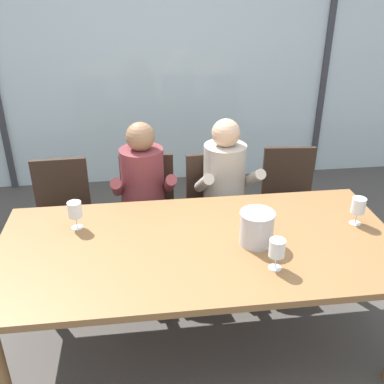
{
  "coord_description": "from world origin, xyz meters",
  "views": [
    {
      "loc": [
        -0.31,
        -2.1,
        2.16
      ],
      "look_at": [
        0.0,
        0.35,
        0.89
      ],
      "focal_mm": 41.34,
      "sensor_mm": 36.0,
      "label": 1
    }
  ],
  "objects_px": {
    "chair_right_of_center": "(289,194)",
    "ice_bucket_primary": "(257,227)",
    "chair_near_curtain": "(62,208)",
    "chair_center": "(215,201)",
    "person_beige_jumper": "(227,187)",
    "wine_glass_by_left_taster": "(75,211)",
    "wine_glass_center_pour": "(277,249)",
    "dining_table": "(200,252)",
    "chair_left_of_center": "(148,202)",
    "person_maroon_top": "(144,192)",
    "wine_glass_near_bucket": "(358,207)"
  },
  "relations": [
    {
      "from": "person_maroon_top",
      "to": "wine_glass_center_pour",
      "type": "relative_size",
      "value": 6.79
    },
    {
      "from": "chair_center",
      "to": "chair_right_of_center",
      "type": "distance_m",
      "value": 0.63
    },
    {
      "from": "dining_table",
      "to": "ice_bucket_primary",
      "type": "bearing_deg",
      "value": -6.8
    },
    {
      "from": "dining_table",
      "to": "person_beige_jumper",
      "type": "bearing_deg",
      "value": 68.47
    },
    {
      "from": "chair_left_of_center",
      "to": "person_maroon_top",
      "type": "bearing_deg",
      "value": -96.6
    },
    {
      "from": "chair_center",
      "to": "person_maroon_top",
      "type": "height_order",
      "value": "person_maroon_top"
    },
    {
      "from": "dining_table",
      "to": "chair_left_of_center",
      "type": "height_order",
      "value": "chair_left_of_center"
    },
    {
      "from": "chair_left_of_center",
      "to": "person_maroon_top",
      "type": "distance_m",
      "value": 0.23
    },
    {
      "from": "ice_bucket_primary",
      "to": "chair_near_curtain",
      "type": "bearing_deg",
      "value": 140.98
    },
    {
      "from": "wine_glass_near_bucket",
      "to": "chair_near_curtain",
      "type": "bearing_deg",
      "value": 155.3
    },
    {
      "from": "person_beige_jumper",
      "to": "ice_bucket_primary",
      "type": "xyz_separation_m",
      "value": [
        -0.01,
        -0.86,
        0.18
      ]
    },
    {
      "from": "chair_center",
      "to": "chair_right_of_center",
      "type": "xyz_separation_m",
      "value": [
        0.62,
        0.05,
        0.0
      ]
    },
    {
      "from": "dining_table",
      "to": "person_maroon_top",
      "type": "relative_size",
      "value": 1.96
    },
    {
      "from": "chair_left_of_center",
      "to": "person_beige_jumper",
      "type": "distance_m",
      "value": 0.64
    },
    {
      "from": "chair_center",
      "to": "ice_bucket_primary",
      "type": "distance_m",
      "value": 1.04
    },
    {
      "from": "chair_near_curtain",
      "to": "wine_glass_center_pour",
      "type": "bearing_deg",
      "value": -46.13
    },
    {
      "from": "ice_bucket_primary",
      "to": "wine_glass_by_left_taster",
      "type": "bearing_deg",
      "value": 164.05
    },
    {
      "from": "chair_left_of_center",
      "to": "ice_bucket_primary",
      "type": "distance_m",
      "value": 1.23
    },
    {
      "from": "wine_glass_center_pour",
      "to": "wine_glass_by_left_taster",
      "type": "bearing_deg",
      "value": 153.26
    },
    {
      "from": "chair_center",
      "to": "person_maroon_top",
      "type": "distance_m",
      "value": 0.59
    },
    {
      "from": "wine_glass_by_left_taster",
      "to": "wine_glass_center_pour",
      "type": "relative_size",
      "value": 1.0
    },
    {
      "from": "chair_center",
      "to": "person_beige_jumper",
      "type": "bearing_deg",
      "value": -64.33
    },
    {
      "from": "person_beige_jumper",
      "to": "wine_glass_near_bucket",
      "type": "relative_size",
      "value": 6.79
    },
    {
      "from": "chair_center",
      "to": "ice_bucket_primary",
      "type": "height_order",
      "value": "ice_bucket_primary"
    },
    {
      "from": "dining_table",
      "to": "chair_left_of_center",
      "type": "bearing_deg",
      "value": 105.55
    },
    {
      "from": "chair_center",
      "to": "wine_glass_center_pour",
      "type": "xyz_separation_m",
      "value": [
        0.1,
        -1.22,
        0.36
      ]
    },
    {
      "from": "person_maroon_top",
      "to": "wine_glass_center_pour",
      "type": "height_order",
      "value": "person_maroon_top"
    },
    {
      "from": "dining_table",
      "to": "chair_left_of_center",
      "type": "distance_m",
      "value": 1.03
    },
    {
      "from": "person_maroon_top",
      "to": "wine_glass_by_left_taster",
      "type": "relative_size",
      "value": 6.79
    },
    {
      "from": "person_beige_jumper",
      "to": "chair_near_curtain",
      "type": "bearing_deg",
      "value": 167.96
    },
    {
      "from": "chair_right_of_center",
      "to": "ice_bucket_primary",
      "type": "bearing_deg",
      "value": -113.24
    },
    {
      "from": "wine_glass_by_left_taster",
      "to": "chair_center",
      "type": "bearing_deg",
      "value": 35.01
    },
    {
      "from": "dining_table",
      "to": "ice_bucket_primary",
      "type": "xyz_separation_m",
      "value": [
        0.32,
        -0.04,
        0.17
      ]
    },
    {
      "from": "chair_right_of_center",
      "to": "person_maroon_top",
      "type": "height_order",
      "value": "person_maroon_top"
    },
    {
      "from": "person_maroon_top",
      "to": "wine_glass_near_bucket",
      "type": "xyz_separation_m",
      "value": [
        1.28,
        -0.73,
        0.19
      ]
    },
    {
      "from": "wine_glass_by_left_taster",
      "to": "wine_glass_center_pour",
      "type": "height_order",
      "value": "same"
    },
    {
      "from": "ice_bucket_primary",
      "to": "wine_glass_near_bucket",
      "type": "relative_size",
      "value": 1.15
    },
    {
      "from": "chair_left_of_center",
      "to": "ice_bucket_primary",
      "type": "relative_size",
      "value": 4.3
    },
    {
      "from": "person_beige_jumper",
      "to": "wine_glass_center_pour",
      "type": "bearing_deg",
      "value": -93.44
    },
    {
      "from": "dining_table",
      "to": "chair_right_of_center",
      "type": "xyz_separation_m",
      "value": [
        0.88,
        0.99,
        -0.18
      ]
    },
    {
      "from": "chair_right_of_center",
      "to": "ice_bucket_primary",
      "type": "height_order",
      "value": "ice_bucket_primary"
    },
    {
      "from": "person_maroon_top",
      "to": "wine_glass_by_left_taster",
      "type": "bearing_deg",
      "value": -127.58
    },
    {
      "from": "chair_center",
      "to": "chair_right_of_center",
      "type": "height_order",
      "value": "same"
    },
    {
      "from": "chair_center",
      "to": "wine_glass_by_left_taster",
      "type": "distance_m",
      "value": 1.24
    },
    {
      "from": "chair_left_of_center",
      "to": "chair_center",
      "type": "bearing_deg",
      "value": -1.51
    },
    {
      "from": "person_maroon_top",
      "to": "wine_glass_near_bucket",
      "type": "distance_m",
      "value": 1.49
    },
    {
      "from": "person_maroon_top",
      "to": "person_beige_jumper",
      "type": "bearing_deg",
      "value": -1.4
    },
    {
      "from": "person_beige_jumper",
      "to": "wine_glass_near_bucket",
      "type": "height_order",
      "value": "person_beige_jumper"
    },
    {
      "from": "dining_table",
      "to": "chair_near_curtain",
      "type": "xyz_separation_m",
      "value": [
        -0.93,
        0.97,
        -0.18
      ]
    },
    {
      "from": "chair_right_of_center",
      "to": "person_maroon_top",
      "type": "distance_m",
      "value": 1.2
    }
  ]
}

